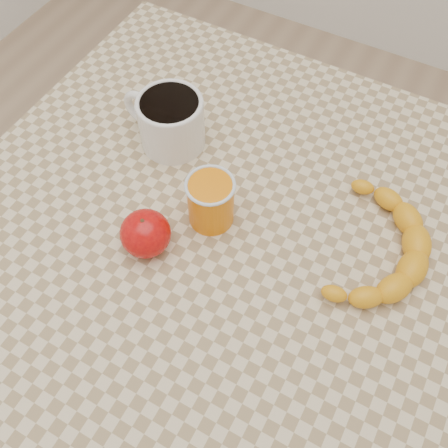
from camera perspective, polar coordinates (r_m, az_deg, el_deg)
The scene contains 6 objects.
ground at distance 1.40m, azimuth -0.00°, elevation -17.31°, with size 3.00×3.00×0.00m, color tan.
table at distance 0.78m, azimuth -0.00°, elevation -4.21°, with size 0.80×0.80×0.75m.
coffee_mug at distance 0.78m, azimuth -6.23°, elevation 11.78°, with size 0.14×0.11×0.09m.
orange_juice_glass at distance 0.68m, azimuth -1.53°, elevation 2.65°, with size 0.07×0.07×0.08m.
apple at distance 0.67m, azimuth -8.96°, elevation -1.08°, with size 0.07×0.07×0.06m.
banana at distance 0.70m, azimuth 16.99°, elevation -2.50°, with size 0.17×0.25×0.04m, color orange, non-canonical shape.
Camera 1 is at (0.18, -0.33, 1.35)m, focal length 40.00 mm.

